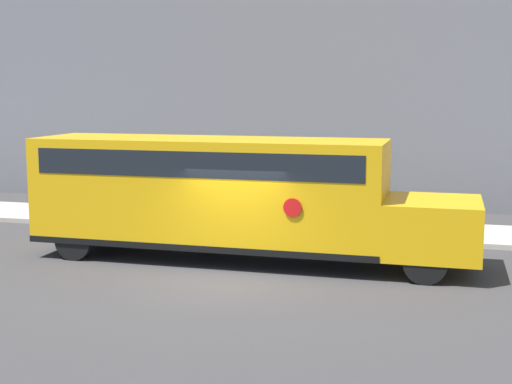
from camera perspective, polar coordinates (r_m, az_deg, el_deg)
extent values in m
plane|color=#3A3838|center=(16.71, -2.40, -7.07)|extent=(60.00, 60.00, 0.00)
cube|color=#B2ADA3|center=(22.81, 2.56, -2.72)|extent=(44.00, 3.00, 0.15)
cube|color=slate|center=(28.81, 5.54, 11.13)|extent=(32.00, 4.00, 11.77)
cube|color=#EAA80F|center=(18.52, -3.77, 0.12)|extent=(9.08, 2.50, 2.70)
cube|color=#EAA80F|center=(17.64, 13.94, -2.75)|extent=(2.25, 2.50, 1.34)
cube|color=black|center=(18.74, -3.74, -3.72)|extent=(9.08, 2.54, 0.16)
cube|color=black|center=(18.43, -3.80, 2.59)|extent=(8.35, 2.53, 0.64)
cylinder|color=red|center=(16.65, 2.92, -1.26)|extent=(0.44, 0.02, 0.44)
cylinder|color=black|center=(18.83, 13.62, -3.98)|extent=(1.00, 0.30, 1.00)
cylinder|color=black|center=(16.72, 13.39, -5.51)|extent=(1.00, 0.30, 1.00)
cylinder|color=black|center=(21.01, -11.42, -2.65)|extent=(1.00, 0.30, 1.00)
cylinder|color=black|center=(19.14, -14.32, -3.80)|extent=(1.00, 0.30, 1.00)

